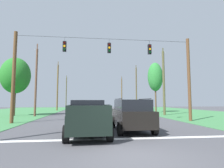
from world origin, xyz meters
TOP-DOWN VIEW (x-y plane):
  - ground_plane at (0.00, 0.00)m, footprint 120.00×120.00m
  - shoulder_grass_right at (14.96, 15.00)m, footprint 16.00×80.00m
  - stop_bar_stripe at (0.00, 3.02)m, footprint 13.23×0.45m
  - lane_dash_0 at (0.00, 9.02)m, footprint 2.50×0.15m
  - lane_dash_1 at (0.00, 15.99)m, footprint 2.50×0.15m
  - lane_dash_2 at (0.00, 24.77)m, footprint 2.50×0.15m
  - lane_dash_3 at (0.00, 30.82)m, footprint 2.50×0.15m
  - overhead_signal_span at (-0.02, 10.64)m, footprint 16.52×0.31m
  - pickup_truck at (-1.68, 4.32)m, footprint 2.43×5.47m
  - suv_black at (1.10, 5.44)m, footprint 2.22×4.81m
  - distant_car_crossing_white at (0.01, 16.45)m, footprint 2.21×4.39m
  - utility_pole_mid_right at (8.66, 18.34)m, footprint 0.33×1.54m
  - utility_pole_far_right at (8.86, 34.45)m, footprint 0.28×1.64m
  - utility_pole_near_left at (8.52, 51.63)m, footprint 0.32×1.73m
  - utility_pole_far_left at (-8.35, 18.23)m, footprint 0.26×1.83m
  - utility_pole_distant_right at (-8.26, 33.92)m, footprint 0.30×1.83m
  - utility_pole_distant_left at (-8.55, 51.55)m, footprint 0.28×1.53m
  - tree_roadside_right at (-11.32, 19.45)m, footprint 3.79×3.79m
  - tree_roadside_far_right at (9.71, 24.54)m, footprint 2.57×2.57m

SIDE VIEW (x-z plane):
  - ground_plane at x=0.00m, z-range 0.00..0.00m
  - stop_bar_stripe at x=0.00m, z-range 0.00..0.01m
  - lane_dash_0 at x=0.00m, z-range 0.00..0.01m
  - lane_dash_1 at x=0.00m, z-range 0.00..0.01m
  - lane_dash_2 at x=0.00m, z-range 0.00..0.01m
  - lane_dash_3 at x=0.00m, z-range 0.00..0.01m
  - shoulder_grass_right at x=14.96m, z-range 0.00..0.03m
  - distant_car_crossing_white at x=0.01m, z-range 0.03..1.55m
  - pickup_truck at x=-1.68m, z-range -0.01..1.94m
  - suv_black at x=1.10m, z-range 0.03..2.09m
  - overhead_signal_span at x=-0.02m, z-range 0.41..8.50m
  - utility_pole_far_left at x=-8.35m, z-range -0.14..9.20m
  - utility_pole_mid_right at x=8.66m, z-range -0.14..9.26m
  - utility_pole_near_left at x=8.52m, z-range -0.18..9.60m
  - utility_pole_distant_left at x=-8.55m, z-range -0.10..9.71m
  - utility_pole_far_right at x=8.86m, z-range -0.12..9.96m
  - utility_pole_distant_right at x=-8.26m, z-range -0.18..10.17m
  - tree_roadside_right at x=-11.32m, z-range 1.45..9.12m
  - tree_roadside_far_right at x=9.71m, z-range 1.79..10.39m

